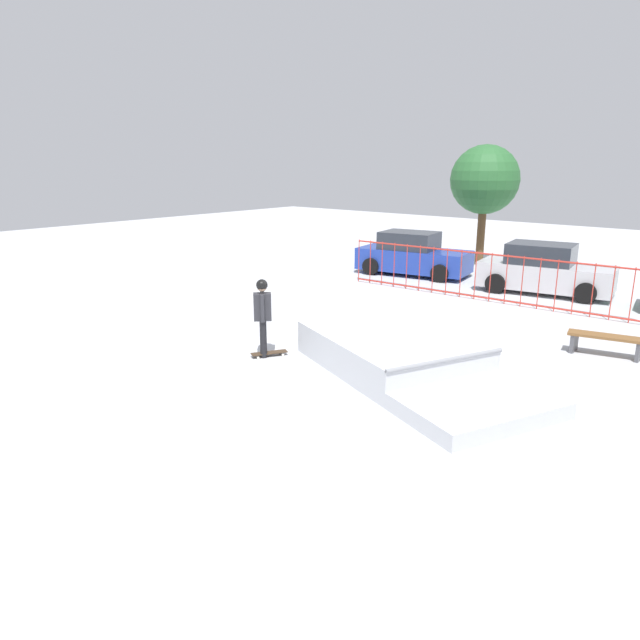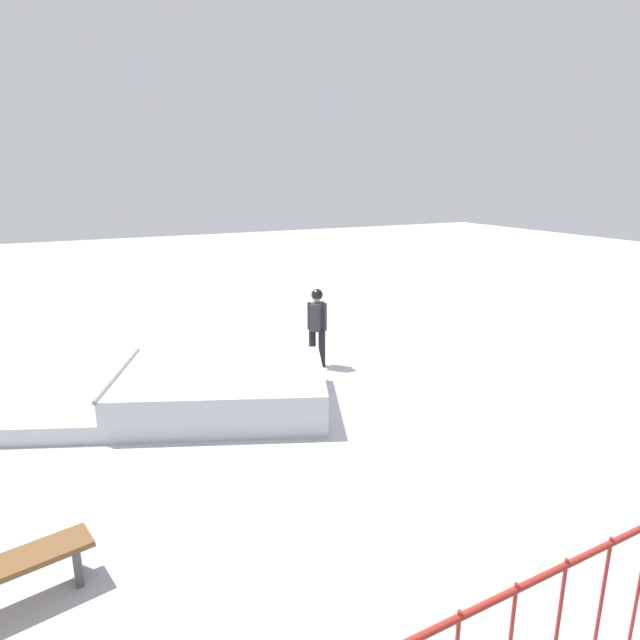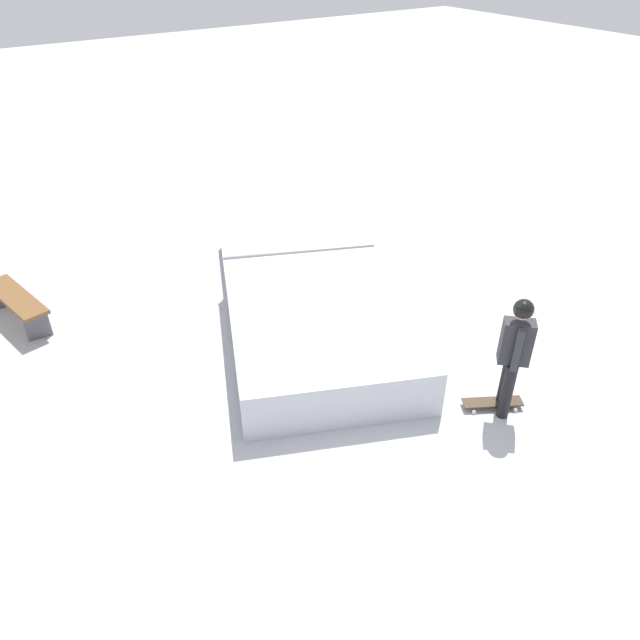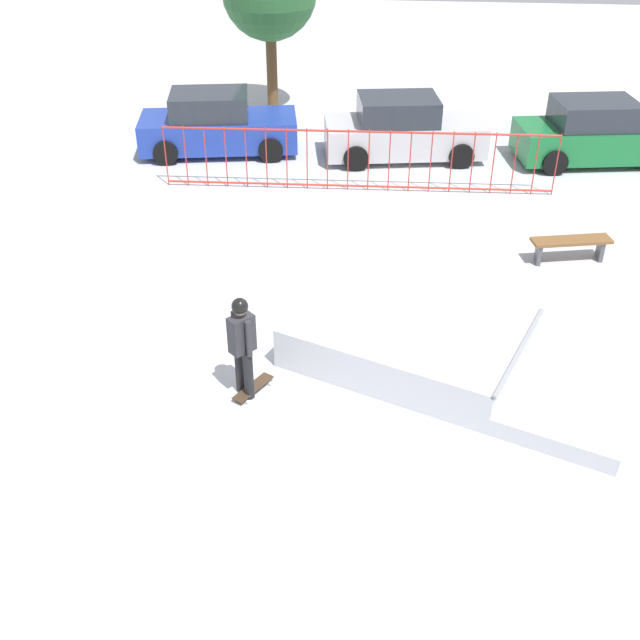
# 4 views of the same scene
# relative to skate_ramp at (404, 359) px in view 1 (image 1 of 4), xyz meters

# --- Properties ---
(ground_plane) EXTENTS (60.00, 60.00, 0.00)m
(ground_plane) POSITION_rel_skate_ramp_xyz_m (-1.63, 0.59, -0.32)
(ground_plane) COLOR #B7BABF
(skate_ramp) EXTENTS (5.99, 4.48, 0.74)m
(skate_ramp) POSITION_rel_skate_ramp_xyz_m (0.00, 0.00, 0.00)
(skate_ramp) COLOR silver
(skate_ramp) RESTS_ON ground
(skater) EXTENTS (0.42, 0.43, 1.73)m
(skater) POSITION_rel_skate_ramp_xyz_m (-2.95, -1.07, 0.69)
(skater) COLOR black
(skater) RESTS_ON ground
(skateboard) EXTENTS (0.57, 0.80, 0.09)m
(skateboard) POSITION_rel_skate_ramp_xyz_m (-2.84, -1.01, -0.24)
(skateboard) COLOR #3F2D1E
(skateboard) RESTS_ON ground
(perimeter_fence) EXTENTS (9.27, 0.32, 1.50)m
(perimeter_fence) POSITION_rel_skate_ramp_xyz_m (-1.63, 6.97, 0.45)
(perimeter_fence) COLOR #B22D23
(perimeter_fence) RESTS_ON ground
(park_bench) EXTENTS (1.65, 0.73, 0.48)m
(park_bench) POSITION_rel_skate_ramp_xyz_m (2.81, 3.81, 0.04)
(park_bench) COLOR brown
(park_bench) RESTS_ON ground
(parked_car_blue) EXTENTS (4.32, 2.44, 1.60)m
(parked_car_blue) POSITION_rel_skate_ramp_xyz_m (-5.50, 9.19, 0.41)
(parked_car_blue) COLOR #1E3899
(parked_car_blue) RESTS_ON ground
(parked_car_silver) EXTENTS (4.31, 2.41, 1.60)m
(parked_car_silver) POSITION_rel_skate_ramp_xyz_m (-0.59, 9.25, 0.41)
(parked_car_silver) COLOR #B7B7BC
(parked_car_silver) RESTS_ON ground
(distant_tree) EXTENTS (2.73, 2.73, 4.79)m
(distant_tree) POSITION_rel_skate_ramp_xyz_m (-4.54, 12.86, 3.08)
(distant_tree) COLOR brown
(distant_tree) RESTS_ON ground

